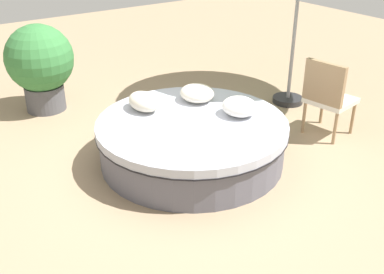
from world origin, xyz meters
name	(u,v)px	position (x,y,z in m)	size (l,w,h in m)	color
ground_plane	(192,160)	(0.00, 0.00, 0.00)	(16.00, 16.00, 0.00)	#9E8466
round_bed	(192,140)	(0.00, 0.00, 0.25)	(2.12, 2.12, 0.49)	#595966
throw_pillow_0	(239,106)	(-0.17, -0.53, 0.60)	(0.41, 0.38, 0.21)	white
throw_pillow_1	(197,93)	(0.44, -0.38, 0.59)	(0.43, 0.39, 0.20)	silver
throw_pillow_2	(144,101)	(0.57, 0.28, 0.60)	(0.46, 0.31, 0.21)	beige
patio_chair	(328,94)	(-0.42, -1.71, 0.56)	(0.59, 0.58, 0.98)	#997A56
planter	(40,63)	(2.38, 0.86, 0.68)	(0.92, 0.92, 1.21)	#4C4C51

